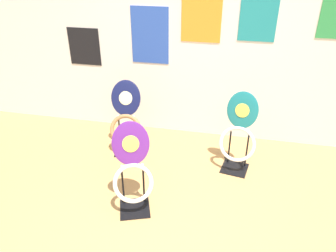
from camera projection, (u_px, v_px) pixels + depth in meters
wall_back at (204, 34)px, 3.80m from camera, size 8.00×0.07×2.60m
toilet_seat_display_purple_note at (133, 174)px, 2.95m from camera, size 0.43×0.40×0.87m
toilet_seat_display_navy_moon at (126, 121)px, 3.84m from camera, size 0.41×0.39×0.86m
toilet_seat_display_teal_sax at (239, 135)px, 3.49m from camera, size 0.41×0.32×0.90m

